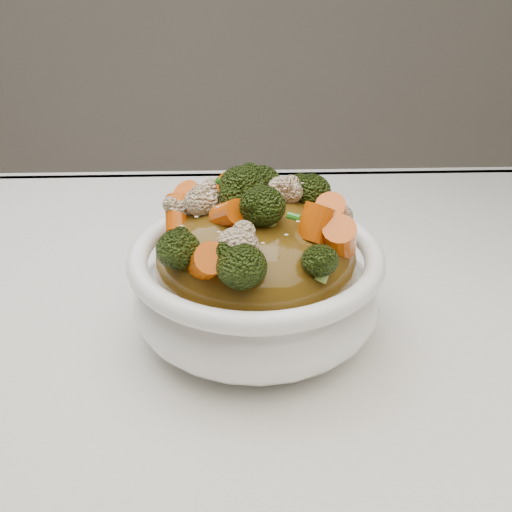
{
  "coord_description": "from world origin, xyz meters",
  "views": [
    {
      "loc": [
        -0.02,
        -0.35,
        1.04
      ],
      "look_at": [
        -0.01,
        0.05,
        0.82
      ],
      "focal_mm": 42.0,
      "sensor_mm": 36.0,
      "label": 1
    }
  ],
  "objects": [
    {
      "name": "sauce_base",
      "position": [
        -0.01,
        0.05,
        0.81
      ],
      "size": [
        0.18,
        0.18,
        0.09
      ],
      "primitive_type": "ellipsoid",
      "rotation": [
        0.0,
        0.0,
        0.17
      ],
      "color": "#52380E",
      "rests_on": "bowl"
    },
    {
      "name": "sesame_seeds",
      "position": [
        -0.01,
        0.05,
        0.87
      ],
      "size": [
        0.16,
        0.16,
        0.01
      ],
      "primitive_type": null,
      "rotation": [
        0.0,
        0.0,
        0.17
      ],
      "color": "beige",
      "rests_on": "sauce_base"
    },
    {
      "name": "bowl",
      "position": [
        -0.01,
        0.05,
        0.79
      ],
      "size": [
        0.23,
        0.23,
        0.08
      ],
      "primitive_type": null,
      "rotation": [
        0.0,
        0.0,
        0.17
      ],
      "color": "white",
      "rests_on": "tablecloth"
    },
    {
      "name": "tablecloth",
      "position": [
        0.0,
        0.0,
        0.73
      ],
      "size": [
        1.2,
        0.8,
        0.04
      ],
      "primitive_type": "cube",
      "color": "silver",
      "rests_on": "dining_table"
    },
    {
      "name": "cauliflower",
      "position": [
        -0.01,
        0.05,
        0.87
      ],
      "size": [
        0.18,
        0.18,
        0.03
      ],
      "primitive_type": null,
      "rotation": [
        0.0,
        0.0,
        0.17
      ],
      "color": "beige",
      "rests_on": "sauce_base"
    },
    {
      "name": "broccoli",
      "position": [
        -0.01,
        0.05,
        0.87
      ],
      "size": [
        0.18,
        0.18,
        0.04
      ],
      "primitive_type": null,
      "rotation": [
        0.0,
        0.0,
        0.17
      ],
      "color": "black",
      "rests_on": "sauce_base"
    },
    {
      "name": "scallions",
      "position": [
        -0.01,
        0.05,
        0.87
      ],
      "size": [
        0.13,
        0.13,
        0.02
      ],
      "primitive_type": null,
      "rotation": [
        0.0,
        0.0,
        0.17
      ],
      "color": "#27721A",
      "rests_on": "sauce_base"
    },
    {
      "name": "carrots",
      "position": [
        -0.01,
        0.05,
        0.87
      ],
      "size": [
        0.18,
        0.18,
        0.04
      ],
      "primitive_type": null,
      "rotation": [
        0.0,
        0.0,
        0.17
      ],
      "color": "#D55206",
      "rests_on": "sauce_base"
    }
  ]
}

